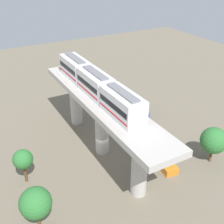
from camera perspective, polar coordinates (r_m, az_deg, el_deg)
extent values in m
plane|color=#706654|center=(42.21, -1.93, -7.86)|extent=(120.00, 120.00, 0.00)
cylinder|color=#B7B2AA|center=(33.50, 5.50, -10.90)|extent=(1.90, 1.90, 7.80)
cylinder|color=#B7B2AA|center=(40.00, -2.03, -3.39)|extent=(1.90, 1.90, 7.80)
cylinder|color=#B7B2AA|center=(47.47, -7.24, 1.94)|extent=(1.90, 1.90, 7.80)
cube|color=#B7B2AA|center=(37.87, -2.14, 2.11)|extent=(5.20, 28.85, 0.80)
cube|color=silver|center=(32.83, 2.10, 1.37)|extent=(2.60, 6.60, 3.00)
cube|color=black|center=(32.71, 2.11, 1.76)|extent=(2.64, 6.07, 0.70)
cube|color=red|center=(33.18, 2.07, 0.22)|extent=(2.64, 6.34, 0.24)
cube|color=slate|center=(32.11, 2.15, 3.93)|extent=(1.10, 5.61, 0.24)
cube|color=silver|center=(38.35, -3.28, 5.58)|extent=(2.60, 6.60, 3.00)
cube|color=black|center=(38.25, -3.29, 5.92)|extent=(2.64, 6.07, 0.70)
cube|color=red|center=(38.65, -3.25, 4.56)|extent=(2.64, 6.34, 0.24)
cube|color=slate|center=(37.73, -3.35, 7.84)|extent=(1.10, 5.61, 0.24)
cube|color=silver|center=(44.27, -7.31, 8.67)|extent=(2.60, 6.60, 3.00)
cube|color=black|center=(44.19, -7.33, 8.97)|extent=(2.64, 6.07, 0.70)
cube|color=red|center=(44.54, -7.25, 7.77)|extent=(2.64, 6.34, 0.24)
cube|color=slate|center=(43.74, -7.44, 10.66)|extent=(1.10, 5.61, 0.24)
cube|color=orange|center=(39.83, 10.39, -10.10)|extent=(2.27, 4.38, 1.00)
cube|color=black|center=(39.38, 10.37, -8.99)|extent=(1.89, 2.47, 0.76)
cube|color=#284CB7|center=(51.65, 5.59, 0.14)|extent=(2.45, 4.43, 1.00)
cube|color=black|center=(51.34, 5.55, 1.07)|extent=(1.99, 2.53, 0.76)
cube|color=white|center=(45.29, 7.69, -4.51)|extent=(1.88, 4.23, 1.00)
cube|color=black|center=(44.92, 7.65, -3.49)|extent=(1.69, 2.33, 0.76)
cylinder|color=brown|center=(41.96, 19.13, -7.89)|extent=(0.36, 0.36, 2.47)
sphere|color=#2D7233|center=(40.72, 19.63, -5.36)|extent=(3.63, 3.63, 3.63)
cylinder|color=brown|center=(38.09, -16.92, -11.45)|extent=(0.36, 0.36, 2.77)
sphere|color=#2D7233|center=(36.82, -17.38, -8.99)|extent=(2.49, 2.49, 2.49)
cylinder|color=brown|center=(32.56, -14.50, -19.83)|extent=(0.36, 0.36, 2.56)
sphere|color=#2D7233|center=(30.97, -15.01, -17.13)|extent=(3.35, 3.35, 3.35)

